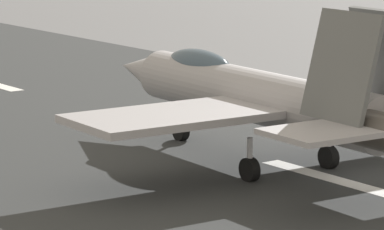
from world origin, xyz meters
name	(u,v)px	position (x,y,z in m)	size (l,w,h in m)	color
ground_plane	(342,182)	(0.00, 0.00, 0.00)	(400.00, 400.00, 0.00)	slate
runway_strip	(342,182)	(-0.02, 0.00, 0.01)	(240.00, 26.00, 0.02)	#2F3131
fighter_jet	(259,95)	(3.37, 0.60, 2.36)	(16.35, 14.27, 5.55)	#9E9B9E
marker_cone_mid	(371,85)	(11.91, -13.10, 0.28)	(0.44, 0.44, 0.55)	orange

